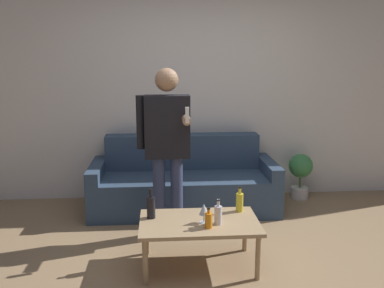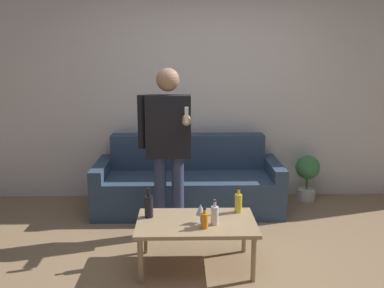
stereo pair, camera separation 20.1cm
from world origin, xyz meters
TOP-DOWN VIEW (x-y plane):
  - ground_plane at (0.00, 0.00)m, footprint 16.00×16.00m
  - wall_back at (0.00, 1.99)m, footprint 8.00×0.06m
  - couch at (-0.17, 1.52)m, footprint 2.08×0.84m
  - coffee_table at (-0.12, 0.12)m, footprint 0.98×0.61m
  - bottle_orange at (-0.51, 0.22)m, footprint 0.07×0.07m
  - bottle_green at (0.03, 0.05)m, footprint 0.06×0.06m
  - bottle_dark at (0.25, 0.32)m, footprint 0.06×0.06m
  - bottle_yellow at (-0.06, -0.03)m, footprint 0.06×0.06m
  - wine_glass_near at (-0.09, 0.08)m, footprint 0.08×0.08m
  - person_standing_front at (-0.37, 0.77)m, footprint 0.50×0.42m
  - potted_plant at (1.28, 1.75)m, footprint 0.29×0.29m

SIDE VIEW (x-z plane):
  - ground_plane at x=0.00m, z-range 0.00..0.00m
  - couch at x=-0.17m, z-range -0.12..0.70m
  - potted_plant at x=1.28m, z-range 0.06..0.62m
  - coffee_table at x=-0.12m, z-range 0.16..0.56m
  - bottle_yellow at x=-0.06m, z-range 0.38..0.55m
  - bottle_green at x=0.03m, z-range 0.38..0.59m
  - bottle_dark at x=0.25m, z-range 0.38..0.60m
  - bottle_orange at x=-0.51m, z-range 0.37..0.63m
  - wine_glass_near at x=-0.09m, z-range 0.43..0.59m
  - person_standing_front at x=-0.37m, z-range 0.14..1.76m
  - wall_back at x=0.00m, z-range 0.00..2.70m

